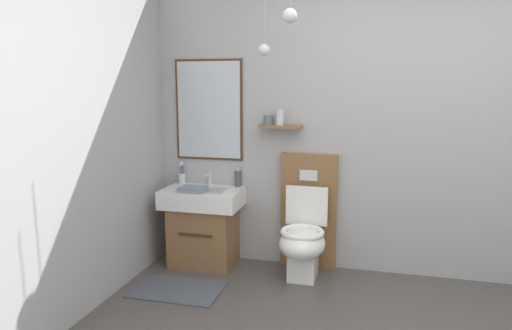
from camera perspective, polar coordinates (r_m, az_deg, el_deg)
name	(u,v)px	position (r m, az deg, el deg)	size (l,w,h in m)	color
wall_back	(411,122)	(3.94, 18.70, 5.06)	(4.60, 0.62, 2.55)	#A8A8AA
wall_left	(18,139)	(2.91, -27.43, 2.90)	(0.12, 3.66, 2.55)	#A8A8AA
bath_mat	(178,290)	(3.74, -9.70, -14.99)	(0.68, 0.44, 0.01)	#474C56
vanity_sink_left	(204,223)	(4.11, -6.51, -7.17)	(0.68, 0.46, 0.68)	brown
tap_on_left_sink	(209,177)	(4.17, -5.81, -1.51)	(0.03, 0.13, 0.11)	silver
toilet	(305,231)	(3.88, 6.11, -8.10)	(0.48, 0.62, 1.00)	brown
toothbrush_cup	(182,177)	(4.26, -9.15, -1.53)	(0.07, 0.07, 0.21)	silver
soap_dispenser	(238,178)	(4.08, -2.26, -1.66)	(0.06, 0.06, 0.18)	#4C4C51
folded_hand_towel	(193,189)	(3.92, -7.84, -3.00)	(0.22, 0.16, 0.04)	gray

